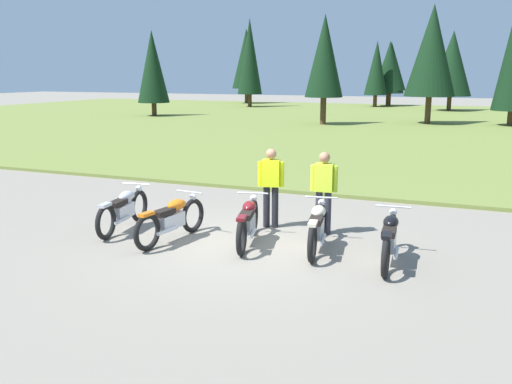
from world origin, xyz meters
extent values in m
plane|color=gray|center=(0.00, 0.00, 0.00)|extent=(140.00, 140.00, 0.00)
cube|color=olive|center=(0.00, 26.60, 0.05)|extent=(80.00, 44.00, 0.10)
cylinder|color=#47331E|center=(1.27, 40.64, 0.66)|extent=(0.36, 0.36, 1.33)
cone|color=black|center=(1.27, 40.64, 3.99)|extent=(3.42, 3.42, 5.33)
cylinder|color=#47331E|center=(-5.55, 43.88, 0.61)|extent=(0.36, 0.36, 1.21)
cone|color=black|center=(-5.55, 43.88, 3.68)|extent=(2.16, 2.16, 4.94)
cylinder|color=#47331E|center=(-19.33, 45.16, 0.82)|extent=(0.36, 0.36, 1.65)
cone|color=black|center=(-19.33, 45.16, 4.70)|extent=(2.99, 2.99, 6.12)
cylinder|color=#47331E|center=(-16.48, 39.34, 0.64)|extent=(0.36, 0.36, 1.29)
cone|color=black|center=(-16.48, 39.34, 4.74)|extent=(2.29, 2.29, 6.90)
cylinder|color=#47331E|center=(-18.66, 26.19, 0.54)|extent=(0.36, 0.36, 1.07)
cone|color=black|center=(-18.66, 26.19, 3.68)|extent=(2.33, 2.33, 5.21)
cylinder|color=#47331E|center=(0.80, 27.00, 0.90)|extent=(0.36, 0.36, 1.80)
cone|color=black|center=(0.80, 27.00, 4.55)|extent=(3.08, 3.08, 5.51)
cylinder|color=#47331E|center=(-5.14, 24.09, 0.88)|extent=(0.36, 0.36, 1.76)
cone|color=black|center=(-5.14, 24.09, 4.22)|extent=(2.33, 2.33, 4.91)
cylinder|color=#47331E|center=(5.55, 27.49, 0.50)|extent=(0.36, 0.36, 1.00)
cylinder|color=#47331E|center=(-4.67, 45.78, 0.66)|extent=(0.36, 0.36, 1.32)
cone|color=black|center=(-4.67, 45.78, 3.77)|extent=(2.91, 2.91, 4.91)
cylinder|color=#47331E|center=(-4.59, 46.02, 0.80)|extent=(0.36, 0.36, 1.59)
cone|color=black|center=(-4.59, 46.02, 3.88)|extent=(3.03, 3.03, 4.58)
torus|color=black|center=(-2.79, 0.67, 0.35)|extent=(0.19, 0.71, 0.70)
torus|color=black|center=(-2.62, -0.72, 0.35)|extent=(0.19, 0.71, 0.70)
cube|color=silver|center=(-2.71, -0.03, 0.40)|extent=(0.28, 0.66, 0.28)
ellipsoid|color=#B7B7BC|center=(-2.73, 0.15, 0.68)|extent=(0.32, 0.51, 0.22)
cube|color=black|center=(-2.68, -0.24, 0.62)|extent=(0.28, 0.50, 0.10)
cube|color=#B7B7BC|center=(-2.62, -0.72, 0.69)|extent=(0.18, 0.33, 0.06)
cylinder|color=silver|center=(-2.78, 0.57, 0.86)|extent=(0.62, 0.11, 0.03)
sphere|color=silver|center=(-2.79, 0.69, 0.73)|extent=(0.14, 0.14, 0.14)
cylinder|color=silver|center=(-2.53, -0.31, 0.30)|extent=(0.14, 0.55, 0.07)
torus|color=black|center=(-1.30, 0.37, 0.35)|extent=(0.19, 0.71, 0.70)
torus|color=black|center=(-1.48, -1.01, 0.35)|extent=(0.19, 0.71, 0.70)
cube|color=silver|center=(-1.39, -0.32, 0.40)|extent=(0.28, 0.66, 0.28)
ellipsoid|color=orange|center=(-1.37, -0.14, 0.68)|extent=(0.32, 0.51, 0.22)
cube|color=black|center=(-1.42, -0.54, 0.62)|extent=(0.28, 0.50, 0.10)
cube|color=orange|center=(-1.48, -1.01, 0.69)|extent=(0.18, 0.34, 0.06)
cylinder|color=silver|center=(-1.31, 0.28, 0.86)|extent=(0.62, 0.11, 0.03)
sphere|color=silver|center=(-1.30, 0.39, 0.73)|extent=(0.14, 0.14, 0.14)
cylinder|color=silver|center=(-1.29, -0.63, 0.30)|extent=(0.14, 0.55, 0.07)
torus|color=black|center=(-0.12, 0.75, 0.35)|extent=(0.26, 0.70, 0.70)
torus|color=black|center=(0.22, -0.61, 0.35)|extent=(0.26, 0.70, 0.70)
cube|color=silver|center=(0.05, 0.07, 0.40)|extent=(0.35, 0.67, 0.28)
ellipsoid|color=maroon|center=(0.01, 0.24, 0.68)|extent=(0.37, 0.53, 0.22)
cube|color=black|center=(0.10, -0.14, 0.62)|extent=(0.33, 0.52, 0.10)
cube|color=maroon|center=(0.22, -0.61, 0.69)|extent=(0.21, 0.34, 0.06)
cylinder|color=silver|center=(-0.09, 0.65, 0.86)|extent=(0.61, 0.18, 0.03)
sphere|color=silver|center=(-0.12, 0.77, 0.73)|extent=(0.14, 0.14, 0.14)
cylinder|color=silver|center=(0.26, -0.19, 0.30)|extent=(0.20, 0.55, 0.07)
torus|color=black|center=(1.25, 0.90, 0.35)|extent=(0.21, 0.71, 0.70)
torus|color=black|center=(1.48, -0.48, 0.35)|extent=(0.21, 0.71, 0.70)
cube|color=silver|center=(1.37, 0.21, 0.40)|extent=(0.30, 0.66, 0.28)
ellipsoid|color=beige|center=(1.34, 0.38, 0.68)|extent=(0.34, 0.52, 0.22)
cube|color=black|center=(1.40, -0.01, 0.62)|extent=(0.30, 0.51, 0.10)
cube|color=beige|center=(1.48, -0.48, 0.69)|extent=(0.19, 0.34, 0.06)
cylinder|color=silver|center=(1.27, 0.80, 0.86)|extent=(0.62, 0.13, 0.03)
sphere|color=silver|center=(1.25, 0.92, 0.73)|extent=(0.14, 0.14, 0.14)
cylinder|color=silver|center=(1.55, -0.07, 0.30)|extent=(0.16, 0.55, 0.07)
torus|color=black|center=(2.65, 0.66, 0.35)|extent=(0.16, 0.71, 0.70)
torus|color=black|center=(2.76, -0.74, 0.35)|extent=(0.16, 0.71, 0.70)
cube|color=silver|center=(2.71, -0.04, 0.40)|extent=(0.25, 0.65, 0.28)
ellipsoid|color=black|center=(2.69, 0.14, 0.68)|extent=(0.30, 0.50, 0.22)
cube|color=black|center=(2.73, -0.26, 0.62)|extent=(0.26, 0.50, 0.10)
cube|color=black|center=(2.76, -0.74, 0.69)|extent=(0.17, 0.33, 0.06)
cylinder|color=silver|center=(2.66, 0.56, 0.86)|extent=(0.62, 0.08, 0.03)
sphere|color=silver|center=(2.65, 0.68, 0.73)|extent=(0.14, 0.14, 0.14)
cylinder|color=silver|center=(2.87, -0.33, 0.30)|extent=(0.11, 0.55, 0.07)
cylinder|color=black|center=(-0.05, 1.31, 0.44)|extent=(0.14, 0.14, 0.88)
cylinder|color=black|center=(0.12, 1.35, 0.44)|extent=(0.14, 0.14, 0.88)
cube|color=#D8EA19|center=(0.04, 1.33, 1.16)|extent=(0.40, 0.30, 0.56)
sphere|color=#9E7051|center=(0.04, 1.33, 1.56)|extent=(0.22, 0.22, 0.22)
cylinder|color=#D8EA19|center=(-0.19, 1.28, 1.14)|extent=(0.09, 0.09, 0.52)
cylinder|color=#D8EA19|center=(0.26, 1.39, 1.14)|extent=(0.09, 0.09, 0.52)
cylinder|color=#2D2D38|center=(1.10, 1.26, 0.44)|extent=(0.14, 0.14, 0.88)
cylinder|color=#2D2D38|center=(1.28, 1.27, 0.44)|extent=(0.14, 0.14, 0.88)
cube|color=#C6E52D|center=(1.19, 1.27, 1.16)|extent=(0.38, 0.25, 0.56)
sphere|color=#9E7051|center=(1.19, 1.27, 1.56)|extent=(0.22, 0.22, 0.22)
cylinder|color=#C6E52D|center=(0.96, 1.25, 1.14)|extent=(0.09, 0.09, 0.52)
cylinder|color=#C6E52D|center=(1.42, 1.29, 1.14)|extent=(0.09, 0.09, 0.52)
camera|label=1|loc=(4.01, -9.20, 3.18)|focal=38.73mm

